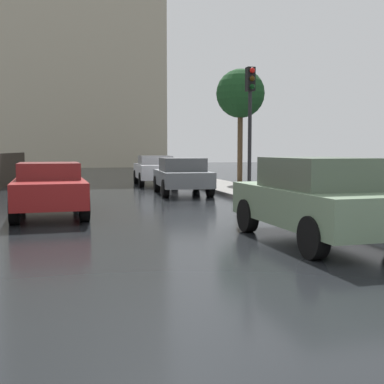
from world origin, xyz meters
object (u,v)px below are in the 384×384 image
at_px(car_green_behind_camera, 316,198).
at_px(traffic_light, 250,107).
at_px(car_white_far_ahead, 154,169).
at_px(car_grey_far_lane, 182,175).
at_px(street_tree_near, 240,94).
at_px(car_red_near_kerb, 49,187).

bearing_deg(car_green_behind_camera, traffic_light, 77.31).
relative_size(car_white_far_ahead, car_grey_far_lane, 1.06).
distance_m(car_grey_far_lane, traffic_light, 4.17).
height_order(car_green_behind_camera, street_tree_near, street_tree_near).
relative_size(car_red_near_kerb, traffic_light, 1.08).
xyz_separation_m(car_red_near_kerb, traffic_light, (6.16, 1.90, 2.31)).
bearing_deg(car_white_far_ahead, car_green_behind_camera, -85.91).
relative_size(car_white_far_ahead, street_tree_near, 0.78).
xyz_separation_m(car_grey_far_lane, street_tree_near, (3.86, 4.32, 3.58)).
xyz_separation_m(car_red_near_kerb, street_tree_near, (8.50, 9.35, 3.59)).
bearing_deg(traffic_light, car_red_near_kerb, -162.86).
height_order(car_grey_far_lane, traffic_light, traffic_light).
bearing_deg(traffic_light, car_white_far_ahead, 101.81).
bearing_deg(traffic_light, street_tree_near, 72.56).
xyz_separation_m(traffic_light, street_tree_near, (2.34, 7.45, 1.28)).
bearing_deg(car_red_near_kerb, car_green_behind_camera, 131.35).
distance_m(car_white_far_ahead, car_green_behind_camera, 15.10).
distance_m(car_white_far_ahead, traffic_light, 8.64).
bearing_deg(traffic_light, car_green_behind_camera, -101.13).
distance_m(car_red_near_kerb, traffic_light, 6.85).
bearing_deg(car_green_behind_camera, street_tree_near, 74.00).
bearing_deg(car_green_behind_camera, car_red_near_kerb, 132.00).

